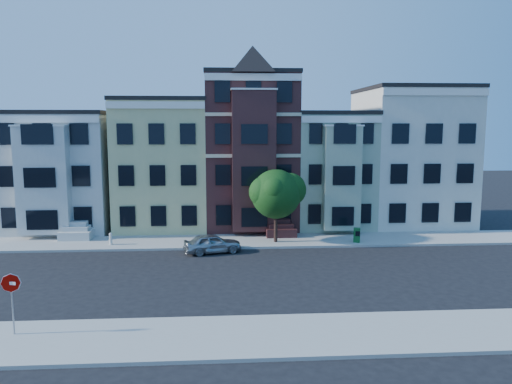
{
  "coord_description": "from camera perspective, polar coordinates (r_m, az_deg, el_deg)",
  "views": [
    {
      "loc": [
        -2.27,
        -26.48,
        8.3
      ],
      "look_at": [
        -0.26,
        3.49,
        4.2
      ],
      "focal_mm": 35.0,
      "sensor_mm": 36.0,
      "label": 1
    }
  ],
  "objects": [
    {
      "name": "parked_car",
      "position": [
        32.61,
        -5.0,
        -5.86
      ],
      "size": [
        3.96,
        2.4,
        1.26
      ],
      "primitive_type": "imported",
      "rotation": [
        0.0,
        0.0,
        1.83
      ],
      "color": "#A1A5AA",
      "rests_on": "ground"
    },
    {
      "name": "house_brown",
      "position": [
        41.11,
        -0.68,
        4.56
      ],
      "size": [
        7.0,
        9.0,
        12.0
      ],
      "primitive_type": "cube",
      "color": "#3C1A1B",
      "rests_on": "ground"
    },
    {
      "name": "far_sidewalk",
      "position": [
        35.52,
        -0.08,
        -5.62
      ],
      "size": [
        60.0,
        4.0,
        0.15
      ],
      "primitive_type": "cube",
      "color": "#9E9B93",
      "rests_on": "ground"
    },
    {
      "name": "house_white",
      "position": [
        43.08,
        -21.03,
        2.19
      ],
      "size": [
        8.0,
        9.0,
        9.0
      ],
      "primitive_type": "cube",
      "color": "beige",
      "rests_on": "ground"
    },
    {
      "name": "newspaper_box",
      "position": [
        35.47,
        11.45,
        -4.85
      ],
      "size": [
        0.54,
        0.51,
        0.99
      ],
      "primitive_type": "cube",
      "rotation": [
        0.0,
        0.0,
        -0.3
      ],
      "color": "#125725",
      "rests_on": "far_sidewalk"
    },
    {
      "name": "near_sidewalk",
      "position": [
        20.36,
        3.0,
        -16.06
      ],
      "size": [
        60.0,
        4.0,
        0.15
      ],
      "primitive_type": "cube",
      "color": "#9E9B93",
      "rests_on": "ground"
    },
    {
      "name": "house_cream",
      "position": [
        44.0,
        17.2,
        3.78
      ],
      "size": [
        8.0,
        9.0,
        11.0
      ],
      "primitive_type": "cube",
      "color": "silver",
      "rests_on": "ground"
    },
    {
      "name": "street_tree",
      "position": [
        34.4,
        2.29,
        -0.62
      ],
      "size": [
        6.1,
        6.1,
        6.27
      ],
      "primitive_type": null,
      "rotation": [
        0.0,
        0.0,
        0.14
      ],
      "color": "#1F4E1A",
      "rests_on": "far_sidewalk"
    },
    {
      "name": "stop_sign",
      "position": [
        21.91,
        -26.1,
        -11.04
      ],
      "size": [
        0.76,
        0.27,
        2.76
      ],
      "primitive_type": null,
      "rotation": [
        0.0,
        0.0,
        -0.23
      ],
      "color": "#A10400",
      "rests_on": "near_sidewalk"
    },
    {
      "name": "ground",
      "position": [
        27.85,
        1.02,
        -9.57
      ],
      "size": [
        120.0,
        120.0,
        0.0
      ],
      "primitive_type": "plane",
      "color": "black"
    },
    {
      "name": "house_green",
      "position": [
        42.08,
        8.21,
        2.51
      ],
      "size": [
        6.0,
        9.0,
        9.0
      ],
      "primitive_type": "cube",
      "color": "#99A98D",
      "rests_on": "ground"
    },
    {
      "name": "fire_hydrant",
      "position": [
        35.51,
        -16.26,
        -5.27
      ],
      "size": [
        0.29,
        0.29,
        0.65
      ],
      "primitive_type": "cylinder",
      "rotation": [
        0.0,
        0.0,
        -0.32
      ],
      "color": "beige",
      "rests_on": "far_sidewalk"
    },
    {
      "name": "house_yellow",
      "position": [
        41.39,
        -10.41,
        3.07
      ],
      "size": [
        7.0,
        9.0,
        10.0
      ],
      "primitive_type": "cube",
      "color": "#CCC280",
      "rests_on": "ground"
    }
  ]
}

